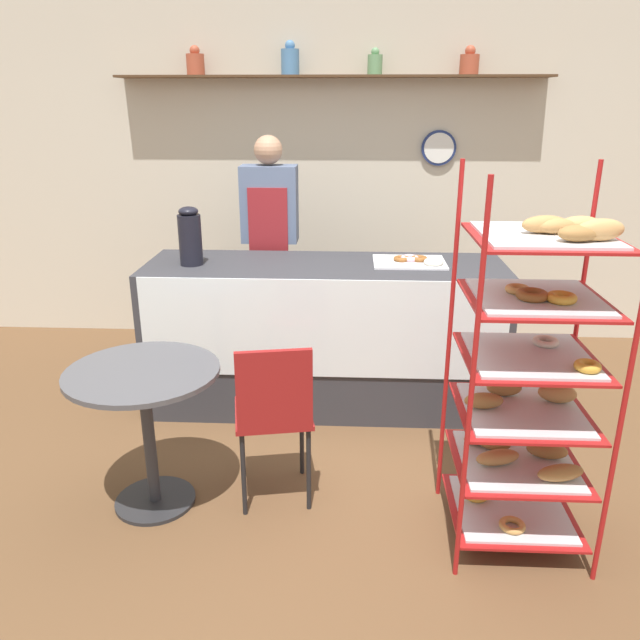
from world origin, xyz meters
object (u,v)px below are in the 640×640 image
person_worker (271,247)px  cafe_table (146,404)px  pastry_rack (529,378)px  coffee_carafe (190,237)px  cafe_chair (274,408)px  donut_tray_counter (413,261)px

person_worker → cafe_table: (-0.41, -1.73, -0.39)m
pastry_rack → coffee_carafe: pastry_rack is taller
person_worker → pastry_rack: bearing=-54.0°
person_worker → cafe_chair: 1.76m
person_worker → cafe_chair: bearing=-82.7°
cafe_chair → donut_tray_counter: donut_tray_counter is taller
pastry_rack → person_worker: bearing=126.0°
person_worker → donut_tray_counter: size_ratio=3.77×
cafe_table → person_worker: bearing=76.7°
pastry_rack → person_worker: (-1.37, 1.89, 0.14)m
person_worker → coffee_carafe: bearing=-126.2°
cafe_table → donut_tray_counter: size_ratio=1.62×
coffee_carafe → pastry_rack: bearing=-35.7°
person_worker → cafe_table: size_ratio=2.32×
person_worker → coffee_carafe: size_ratio=4.70×
donut_tray_counter → pastry_rack: bearing=-74.5°
pastry_rack → coffee_carafe: 2.24m
cafe_chair → coffee_carafe: size_ratio=2.39×
cafe_table → donut_tray_counter: bearing=41.8°
pastry_rack → cafe_chair: bearing=171.0°
cafe_table → coffee_carafe: (-0.02, 1.14, 0.59)m
person_worker → donut_tray_counter: 1.10m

